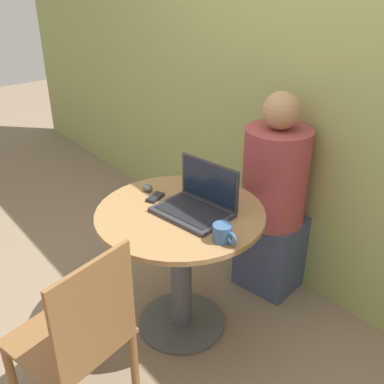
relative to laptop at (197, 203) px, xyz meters
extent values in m
plane|color=#7F6B56|center=(-0.05, -0.06, -0.76)|extent=(12.00, 12.00, 0.00)
cube|color=#939956|center=(-0.05, 0.75, 0.54)|extent=(7.00, 0.05, 2.60)
cylinder|color=#4C4C51|center=(-0.05, -0.06, -0.75)|extent=(0.47, 0.47, 0.02)
cylinder|color=#4C4C51|center=(-0.05, -0.06, -0.40)|extent=(0.11, 0.11, 0.67)
cylinder|color=olive|center=(-0.05, -0.06, -0.06)|extent=(0.82, 0.82, 0.02)
cube|color=#2D2D33|center=(0.01, -0.04, -0.04)|extent=(0.38, 0.30, 0.02)
cube|color=black|center=(0.01, -0.04, -0.03)|extent=(0.33, 0.24, 0.00)
cube|color=#2D2D33|center=(-0.01, 0.08, 0.08)|extent=(0.35, 0.06, 0.21)
cube|color=#141E33|center=(-0.01, 0.08, 0.08)|extent=(0.32, 0.05, 0.19)
cube|color=black|center=(-0.23, -0.08, -0.04)|extent=(0.09, 0.12, 0.02)
ellipsoid|color=#4C4C51|center=(-0.33, -0.06, -0.03)|extent=(0.06, 0.05, 0.04)
cylinder|color=#335684|center=(0.26, -0.08, -0.01)|extent=(0.08, 0.08, 0.08)
torus|color=#335684|center=(0.32, -0.08, -0.01)|extent=(0.06, 0.02, 0.06)
cylinder|color=brown|center=(-0.12, -0.61, -0.54)|extent=(0.04, 0.04, 0.43)
cylinder|color=brown|center=(-0.04, -0.96, -0.54)|extent=(0.04, 0.04, 0.43)
cylinder|color=brown|center=(0.22, -0.53, -0.54)|extent=(0.04, 0.04, 0.43)
cube|color=brown|center=(0.09, -0.75, -0.32)|extent=(0.48, 0.48, 0.02)
cube|color=brown|center=(0.28, -0.70, -0.09)|extent=(0.10, 0.36, 0.43)
cube|color=#3D4766|center=(-0.01, 0.67, -0.52)|extent=(0.41, 0.55, 0.47)
cylinder|color=#993D42|center=(0.01, 0.55, -0.02)|extent=(0.36, 0.36, 0.54)
sphere|color=#A87A56|center=(0.01, 0.55, 0.35)|extent=(0.20, 0.20, 0.20)
camera|label=1|loc=(1.44, -1.20, 1.02)|focal=42.00mm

